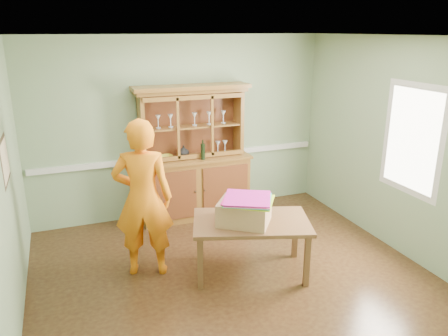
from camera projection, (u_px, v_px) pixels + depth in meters
name	position (u px, v px, depth m)	size (l,w,h in m)	color
floor	(230.00, 272.00, 5.19)	(4.50, 4.50, 0.00)	#4E3619
ceiling	(231.00, 36.00, 4.37)	(4.50, 4.50, 0.00)	white
wall_back	(181.00, 128.00, 6.56)	(4.50, 4.50, 0.00)	gray
wall_left	(3.00, 190.00, 4.02)	(4.00, 4.00, 0.00)	gray
wall_right	(394.00, 146.00, 5.55)	(4.00, 4.00, 0.00)	gray
wall_front	(337.00, 244.00, 3.00)	(4.50, 4.50, 0.00)	gray
chair_rail	(182.00, 157.00, 6.68)	(4.41, 0.05, 0.08)	silver
framed_map	(5.00, 160.00, 4.23)	(0.03, 0.60, 0.46)	#2F2113
window_panel	(412.00, 140.00, 5.23)	(0.03, 0.96, 1.36)	silver
china_hutch	(194.00, 172.00, 6.60)	(1.70, 0.56, 2.00)	olive
dining_table	(251.00, 227.00, 5.04)	(1.51, 1.17, 0.66)	brown
cardboard_box	(244.00, 212.00, 4.92)	(0.56, 0.44, 0.26)	tan
kite_stack	(249.00, 199.00, 4.88)	(0.68, 0.68, 0.05)	#C1E21C
person	(143.00, 199.00, 4.95)	(0.68, 0.44, 1.86)	orange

